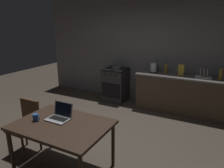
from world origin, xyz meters
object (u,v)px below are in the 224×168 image
laptop (60,116)px  electric_kettle (154,68)px  dining_table (62,128)px  dish_rack (204,76)px  stove_oven (116,84)px  cereal_box (181,70)px  frying_pan (116,68)px  bottle (221,74)px  chair (26,123)px  bottle_b (166,68)px  coffee_mug (36,117)px

laptop → electric_kettle: bearing=93.1°
dining_table → dish_rack: dish_rack is taller
stove_oven → cereal_box: bearing=0.8°
stove_oven → dining_table: 3.00m
frying_pan → dining_table: bearing=-78.2°
dining_table → frying_pan: size_ratio=3.21×
electric_kettle → bottle: 1.47m
chair → bottle_b: size_ratio=3.36×
electric_kettle → dish_rack: electric_kettle is taller
electric_kettle → frying_pan: 1.02m
chair → stove_oven: bearing=67.2°
stove_oven → laptop: (0.51, -2.83, 0.34)m
coffee_mug → bottle_b: bottle_b is taller
laptop → electric_kettle: electric_kettle is taller
dining_table → frying_pan: frying_pan is taller
electric_kettle → bottle: size_ratio=0.82×
bottle → coffee_mug: bottle is taller
coffee_mug → laptop: bearing=37.4°
bottle → cereal_box: bottle is taller
dining_table → bottle: size_ratio=4.29×
laptop → frying_pan: (-0.48, 2.80, 0.13)m
stove_oven → chair: stove_oven is taller
bottle → dining_table: bearing=-123.1°
coffee_mug → bottle_b: 3.29m
laptop → bottle: bottle is taller
stove_oven → chair: (-0.22, -2.81, 0.05)m
coffee_mug → electric_kettle: bearing=75.4°
bottle → frying_pan: (-2.48, 0.02, -0.12)m
stove_oven → bottle_b: size_ratio=3.44×
dining_table → cereal_box: (1.05, 2.95, 0.34)m
frying_pan → bottle_b: bottle_b is taller
dining_table → electric_kettle: (0.41, 2.93, 0.34)m
chair → electric_kettle: size_ratio=3.53×
stove_oven → dining_table: stove_oven is taller
dish_rack → laptop: bearing=-120.5°
dining_table → coffee_mug: coffee_mug is taller
stove_oven → cereal_box: (1.68, 0.02, 0.57)m
dish_rack → bottle_b: bearing=174.7°
dining_table → frying_pan: (-0.60, 2.90, 0.25)m
stove_oven → bottle_b: bearing=3.6°
stove_oven → electric_kettle: 1.18m
chair → bottle_b: 3.32m
stove_oven → bottle: bearing=-1.1°
electric_kettle → frying_pan: electric_kettle is taller
stove_oven → coffee_mug: size_ratio=7.57×
dining_table → chair: (-0.85, 0.11, -0.17)m
bottle → frying_pan: bottle is taller
stove_oven → dish_rack: (2.17, 0.00, 0.49)m
cereal_box → bottle_b: 0.37m
laptop → chair: bearing=-167.2°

